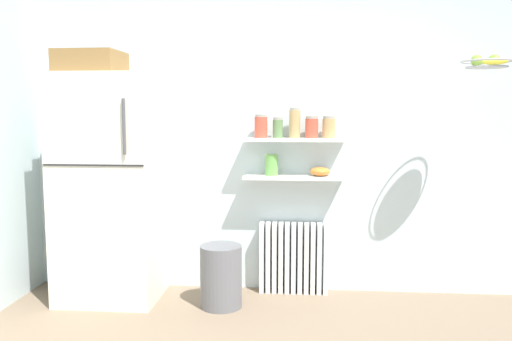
% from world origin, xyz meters
% --- Properties ---
extents(back_wall, '(7.04, 0.10, 2.60)m').
position_xyz_m(back_wall, '(0.00, 2.05, 1.30)').
color(back_wall, silver).
rests_on(back_wall, ground_plane).
extents(refrigerator, '(0.77, 0.66, 1.95)m').
position_xyz_m(refrigerator, '(-1.47, 1.69, 0.93)').
color(refrigerator, silver).
rests_on(refrigerator, ground_plane).
extents(radiator, '(0.56, 0.12, 0.58)m').
position_xyz_m(radiator, '(-0.02, 1.92, 0.29)').
color(radiator, white).
rests_on(radiator, ground_plane).
extents(wall_shelf_lower, '(0.81, 0.22, 0.02)m').
position_xyz_m(wall_shelf_lower, '(-0.02, 1.89, 0.96)').
color(wall_shelf_lower, white).
extents(wall_shelf_upper, '(0.81, 0.22, 0.02)m').
position_xyz_m(wall_shelf_upper, '(-0.02, 1.89, 1.27)').
color(wall_shelf_upper, white).
extents(storage_jar_0, '(0.10, 0.10, 0.19)m').
position_xyz_m(storage_jar_0, '(-0.28, 1.89, 1.37)').
color(storage_jar_0, '#C64C38').
rests_on(storage_jar_0, wall_shelf_upper).
extents(storage_jar_1, '(0.08, 0.08, 0.16)m').
position_xyz_m(storage_jar_1, '(-0.15, 1.89, 1.36)').
color(storage_jar_1, '#5B7F4C').
rests_on(storage_jar_1, wall_shelf_upper).
extents(storage_jar_2, '(0.09, 0.09, 0.24)m').
position_xyz_m(storage_jar_2, '(-0.02, 1.89, 1.40)').
color(storage_jar_2, tan).
rests_on(storage_jar_2, wall_shelf_upper).
extents(storage_jar_3, '(0.10, 0.10, 0.17)m').
position_xyz_m(storage_jar_3, '(0.12, 1.89, 1.36)').
color(storage_jar_3, '#C64C38').
rests_on(storage_jar_3, wall_shelf_upper).
extents(storage_jar_4, '(0.10, 0.10, 0.17)m').
position_xyz_m(storage_jar_4, '(0.25, 1.89, 1.37)').
color(storage_jar_4, tan).
rests_on(storage_jar_4, wall_shelf_upper).
extents(vase, '(0.10, 0.10, 0.17)m').
position_xyz_m(vase, '(-0.20, 1.89, 1.06)').
color(vase, '#66A84C').
rests_on(vase, wall_shelf_lower).
extents(shelf_bowl, '(0.16, 0.16, 0.07)m').
position_xyz_m(shelf_bowl, '(0.19, 1.89, 1.01)').
color(shelf_bowl, orange).
rests_on(shelf_bowl, wall_shelf_lower).
extents(trash_bin, '(0.32, 0.32, 0.48)m').
position_xyz_m(trash_bin, '(-0.56, 1.55, 0.24)').
color(trash_bin, slate).
rests_on(trash_bin, ground_plane).
extents(hanging_fruit_basket, '(0.34, 0.34, 0.09)m').
position_xyz_m(hanging_fruit_basket, '(1.30, 1.49, 1.83)').
color(hanging_fruit_basket, '#B2B2B7').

